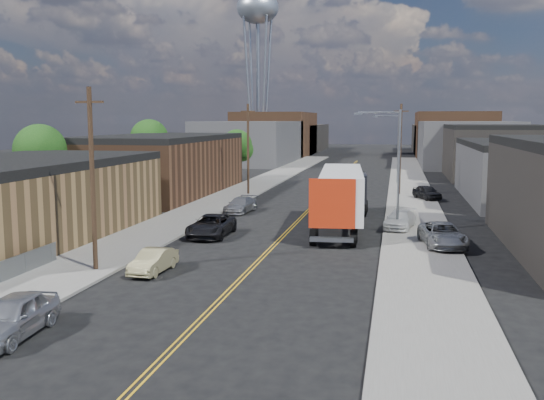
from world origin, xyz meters
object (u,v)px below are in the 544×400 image
at_px(semi_truck, 344,193).
at_px(car_left_d, 241,205).
at_px(car_right_lot_a, 443,235).
at_px(water_tower, 258,14).
at_px(car_right_lot_c, 427,192).
at_px(car_left_b, 153,261).
at_px(car_left_a, 12,316).
at_px(car_right_lot_b, 400,220).
at_px(car_left_c, 211,226).

distance_m(semi_truck, car_left_d, 11.16).
height_order(semi_truck, car_right_lot_a, semi_truck).
distance_m(water_tower, car_right_lot_c, 79.43).
relative_size(car_left_b, car_right_lot_a, 0.72).
relative_size(semi_truck, car_right_lot_a, 3.24).
height_order(car_left_a, car_right_lot_b, car_left_a).
relative_size(car_left_c, car_right_lot_a, 1.03).
bearing_deg(car_left_c, car_left_a, -94.51).
bearing_deg(car_left_c, car_right_lot_a, -3.71).
xyz_separation_m(car_left_a, car_left_c, (1.40, 20.92, -0.04)).
bearing_deg(car_left_b, car_right_lot_a, 33.99).
bearing_deg(car_left_d, car_right_lot_c, 42.57).
bearing_deg(car_right_lot_b, car_right_lot_c, 91.90).
bearing_deg(car_left_c, car_right_lot_b, 20.91).
distance_m(car_left_a, car_right_lot_a, 26.49).
distance_m(semi_truck, car_right_lot_a, 9.98).
distance_m(car_left_c, car_right_lot_b, 14.20).
bearing_deg(car_right_lot_a, car_left_c, 169.09).
xyz_separation_m(water_tower, car_left_c, (17.00, -89.06, -29.88)).
relative_size(car_left_d, car_right_lot_a, 0.87).
xyz_separation_m(water_tower, car_left_b, (17.00, -99.59, -30.01)).
bearing_deg(car_right_lot_b, car_right_lot_a, -55.41).
distance_m(car_left_a, car_right_lot_b, 29.94).
bearing_deg(car_right_lot_c, car_right_lot_b, -123.03).
bearing_deg(car_left_b, semi_truck, 64.47).
bearing_deg(car_left_c, car_right_lot_c, 54.76).
xyz_separation_m(car_right_lot_a, car_right_lot_b, (-2.68, 6.06, -0.09)).
bearing_deg(car_left_d, car_left_c, -78.85).
bearing_deg(car_right_lot_c, water_tower, 92.44).
bearing_deg(car_left_a, car_right_lot_c, 64.73).
height_order(water_tower, car_left_d, water_tower).
bearing_deg(car_right_lot_b, car_left_a, -108.44).
bearing_deg(car_left_d, car_left_b, -80.74).
bearing_deg(water_tower, car_right_lot_b, -70.19).
xyz_separation_m(car_left_b, car_left_c, (0.00, 10.54, 0.13)).
xyz_separation_m(car_left_a, car_right_lot_c, (17.40, 44.15, 0.04)).
relative_size(car_left_c, car_right_lot_b, 1.22).
xyz_separation_m(water_tower, car_right_lot_c, (33.00, -65.82, -29.79)).
distance_m(car_left_b, car_right_lot_b, 20.56).
relative_size(semi_truck, car_left_b, 4.50).
bearing_deg(car_right_lot_c, car_left_b, -139.54).
xyz_separation_m(car_left_a, car_right_lot_a, (17.28, 20.08, 0.09)).
relative_size(car_left_d, car_right_lot_c, 1.13).
bearing_deg(car_right_lot_a, car_right_lot_c, 81.83).
xyz_separation_m(car_right_lot_a, car_right_lot_c, (0.12, 24.07, -0.04)).
xyz_separation_m(semi_truck, car_left_a, (-10.26, -26.97, -1.78)).
height_order(water_tower, car_right_lot_a, water_tower).
bearing_deg(car_right_lot_a, car_right_lot_b, 105.96).
xyz_separation_m(semi_truck, car_left_b, (-8.86, -16.59, -1.95)).
bearing_deg(car_left_d, car_left_a, -83.88).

